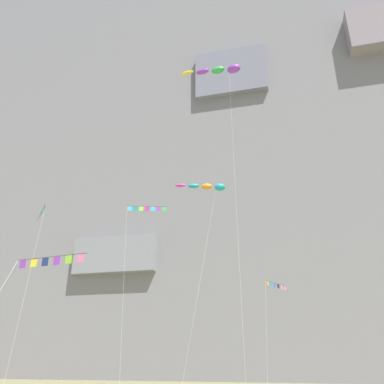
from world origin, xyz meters
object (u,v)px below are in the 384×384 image
Objects in this scene: kite_banner_upper_mid at (145,215)px; kite_windsock_upper_right at (219,70)px; kite_banner_low_right at (41,273)px; kite_banner_high_right at (39,223)px; kite_windsock_mid_center at (208,187)px; kite_banner_far_right at (276,293)px.

kite_windsock_upper_right reaches higher than kite_banner_upper_mid.
kite_windsock_upper_right is 34.30m from kite_banner_low_right.
kite_banner_high_right is 9.88m from kite_banner_upper_mid.
kite_windsock_upper_right is (15.22, 6.53, 18.93)m from kite_banner_high_right.
kite_windsock_upper_right is 4.90× the size of kite_banner_low_right.
kite_banner_far_right is (5.04, 5.25, -8.78)m from kite_windsock_mid_center.
kite_banner_upper_mid is 18.45m from kite_windsock_upper_right.
kite_windsock_mid_center is 1.89× the size of kite_banner_far_right.
kite_windsock_upper_right reaches higher than kite_banner_far_right.
kite_banner_low_right is (3.84, -20.87, -9.93)m from kite_banner_upper_mid.
kite_banner_low_right is at bearing -79.58° from kite_banner_upper_mid.
kite_banner_high_right is at bearing -166.13° from kite_windsock_mid_center.
kite_banner_high_right is 0.45× the size of kite_windsock_upper_right.
kite_banner_high_right is 1.62× the size of kite_banner_far_right.
kite_windsock_mid_center is at bearing -20.96° from kite_banner_upper_mid.
kite_banner_upper_mid reaches higher than kite_banner_high_right.
kite_banner_low_right is at bearing -100.66° from kite_windsock_upper_right.
kite_windsock_upper_right is at bearing 2.60° from kite_banner_upper_mid.
kite_banner_upper_mid is at bearing 39.87° from kite_banner_high_right.
kite_banner_far_right is (4.10, 2.25, -24.27)m from kite_windsock_upper_right.
kite_banner_upper_mid is at bearing 100.42° from kite_banner_low_right.
kite_windsock_mid_center is (14.29, 3.53, 3.44)m from kite_banner_high_right.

